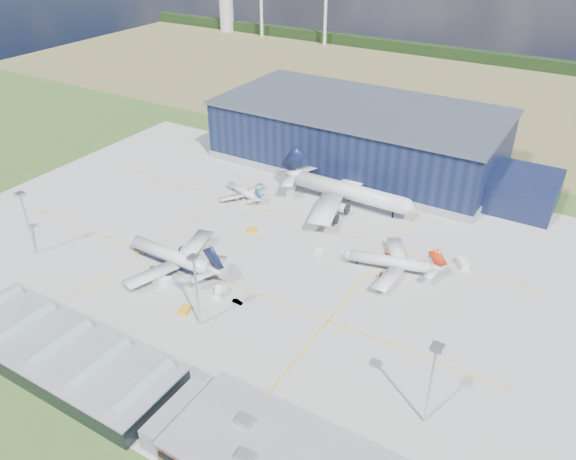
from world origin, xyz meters
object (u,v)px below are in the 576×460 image
object	(u,v)px
gse_tug_c	(252,230)
airliner_red	(390,256)
gse_tug_a	(184,310)
airstair	(221,291)
light_mast_center	(196,280)
light_mast_east	(433,372)
gse_van_a	(162,280)
gse_cart_b	(344,257)
airliner_widebody	(350,184)
light_mast_west	(25,214)
airliner_navy	(171,250)
gse_cart_a	(319,252)
hangar	(365,139)
car_a	(152,360)
gse_van_b	(463,263)
car_b	(237,302)
airliner_regional	(243,188)
gse_tug_b	(140,250)

from	to	relation	value
gse_tug_c	airliner_red	bearing A→B (deg)	24.35
gse_tug_a	airstair	xyz separation A→B (m)	(4.13, 12.11, 0.59)
light_mast_center	light_mast_east	world-z (taller)	same
light_mast_center	gse_van_a	distance (m)	27.77
gse_cart_b	airliner_widebody	bearing A→B (deg)	59.75
light_mast_west	airliner_red	distance (m)	117.59
light_mast_west	airliner_navy	size ratio (longest dim) A/B	0.57
airliner_widebody	gse_cart_b	world-z (taller)	airliner_widebody
gse_van_a	gse_cart_a	world-z (taller)	gse_van_a
airliner_red	gse_tug_c	size ratio (longest dim) A/B	9.16
hangar	light_mast_west	size ratio (longest dim) A/B	6.30
car_a	light_mast_west	bearing A→B (deg)	69.17
light_mast_east	gse_tug_a	size ratio (longest dim) A/B	5.83
hangar	gse_van_b	size ratio (longest dim) A/B	27.22
gse_cart_a	car_b	world-z (taller)	gse_cart_a
car_a	gse_tug_c	bearing A→B (deg)	6.03
airliner_regional	gse_tug_c	xyz separation A→B (m)	(18.59, -20.99, -2.88)
hangar	light_mast_center	distance (m)	125.07
airliner_navy	gse_cart_a	world-z (taller)	airliner_navy
light_mast_center	gse_cart_b	world-z (taller)	light_mast_center
gse_cart_b	airstair	world-z (taller)	airstair
gse_van_a	car_a	distance (m)	34.13
hangar	gse_van_a	xyz separation A→B (m)	(-14.94, -115.72, -10.29)
airliner_widebody	gse_tug_c	size ratio (longest dim) A/B	16.01
airliner_navy	gse_van_b	world-z (taller)	airliner_navy
gse_van_a	gse_cart_b	distance (m)	59.04
hangar	airliner_regional	xyz separation A→B (m)	(-27.21, -54.80, -7.94)
airliner_red	gse_cart_a	distance (m)	24.30
airliner_red	gse_cart_a	size ratio (longest dim) A/B	9.82
gse_van_a	car_a	xyz separation A→B (m)	(20.75, -27.09, -0.66)
airliner_navy	light_mast_center	bearing A→B (deg)	146.18
airliner_regional	gse_cart_a	bearing A→B (deg)	173.47
light_mast_east	car_b	bearing A→B (deg)	167.87
gse_tug_c	car_a	world-z (taller)	gse_tug_c
gse_cart_a	airliner_navy	bearing A→B (deg)	-133.41
hangar	airliner_red	distance (m)	84.37
gse_tug_b	airliner_regional	bearing A→B (deg)	89.41
airliner_red	gse_tug_a	bearing A→B (deg)	36.35
gse_van_b	airstair	distance (m)	77.94
airliner_regional	airstair	size ratio (longest dim) A/B	5.11
light_mast_west	gse_tug_b	size ratio (longest dim) A/B	7.93
gse_tug_c	car_b	size ratio (longest dim) A/B	1.08
airliner_red	light_mast_west	bearing A→B (deg)	12.89
gse_cart_a	airstair	xyz separation A→B (m)	(-14.49, -34.87, 0.68)
light_mast_west	car_a	xyz separation A→B (m)	(68.62, -18.00, -14.77)
gse_tug_b	car_a	distance (m)	54.36
hangar	gse_tug_c	bearing A→B (deg)	-96.49
airliner_regional	car_b	size ratio (longest dim) A/B	6.72
airliner_navy	gse_cart_a	distance (m)	48.66
airliner_navy	gse_cart_b	bearing A→B (deg)	-142.90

